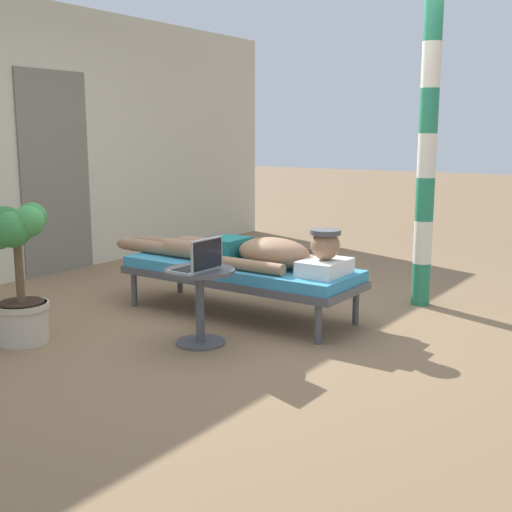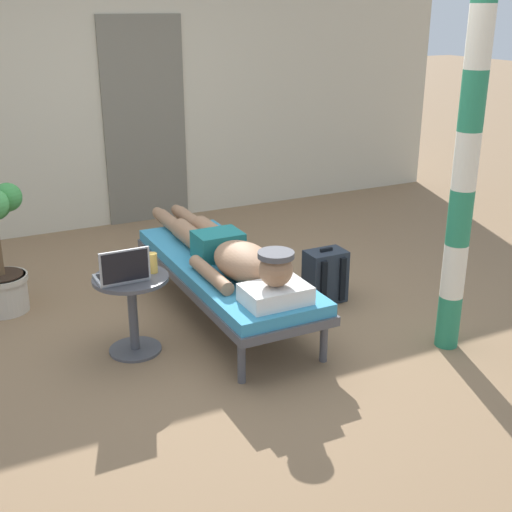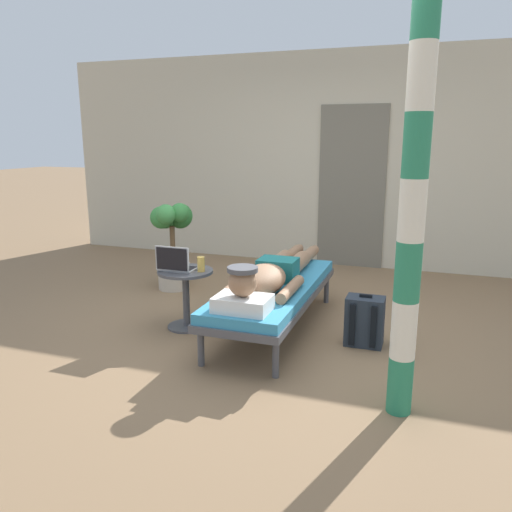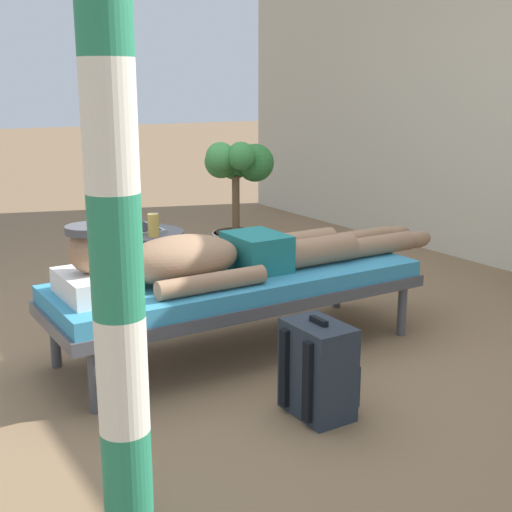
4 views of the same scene
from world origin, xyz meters
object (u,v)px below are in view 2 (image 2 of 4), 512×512
at_px(person_reclining, 230,253).
at_px(porch_post, 466,161).
at_px(lounge_chair, 225,272).
at_px(backpack, 325,276).
at_px(side_table, 132,301).
at_px(laptop, 123,272).
at_px(drink_glass, 152,263).

relative_size(person_reclining, porch_post, 0.87).
relative_size(lounge_chair, backpack, 4.61).
xyz_separation_m(lounge_chair, backpack, (0.79, -0.08, -0.15)).
relative_size(side_table, porch_post, 0.21).
bearing_deg(lounge_chair, side_table, -164.05).
distance_m(side_table, backpack, 1.54).
distance_m(laptop, drink_glass, 0.22).
relative_size(side_table, backpack, 1.23).
xyz_separation_m(person_reclining, laptop, (-0.80, -0.17, 0.06)).
bearing_deg(side_table, drink_glass, 2.04).
bearing_deg(porch_post, person_reclining, 139.45).
relative_size(lounge_chair, laptop, 6.30).
distance_m(lounge_chair, porch_post, 1.79).
bearing_deg(drink_glass, porch_post, -26.39).
distance_m(lounge_chair, side_table, 0.77).
bearing_deg(laptop, backpack, 6.49).
height_order(side_table, backpack, side_table).
distance_m(person_reclining, drink_glass, 0.60).
bearing_deg(person_reclining, lounge_chair, 90.00).
bearing_deg(person_reclining, side_table, -170.82).
height_order(side_table, laptop, laptop).
xyz_separation_m(drink_glass, porch_post, (1.72, -0.85, 0.65)).
bearing_deg(side_table, porch_post, -24.39).
bearing_deg(side_table, backpack, 4.84).
relative_size(side_table, drink_glass, 4.03).
bearing_deg(drink_glass, lounge_chair, 19.26).
xyz_separation_m(side_table, porch_post, (1.87, -0.85, 0.89)).
relative_size(person_reclining, drink_glass, 16.74).
xyz_separation_m(laptop, drink_glass, (0.21, 0.06, 0.01)).
bearing_deg(drink_glass, person_reclining, 10.96).
distance_m(lounge_chair, laptop, 0.87).
relative_size(backpack, porch_post, 0.17).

